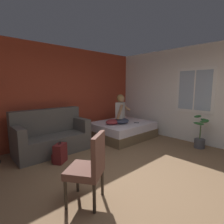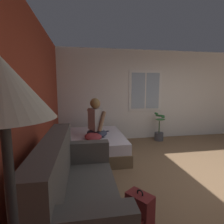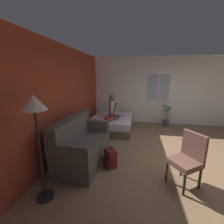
% 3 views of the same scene
% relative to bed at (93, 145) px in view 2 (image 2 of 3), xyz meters
% --- Properties ---
extents(wall_back_accent, '(10.70, 0.16, 2.70)m').
position_rel_bed_xyz_m(wall_back_accent, '(-1.74, 0.99, 1.11)').
color(wall_back_accent, '#993823').
rests_on(wall_back_accent, ground).
extents(wall_side_with_window, '(0.19, 7.41, 2.70)m').
position_rel_bed_xyz_m(wall_side_with_window, '(1.19, -2.09, 1.12)').
color(wall_side_with_window, silver).
rests_on(wall_side_with_window, ground).
extents(bed, '(1.77, 1.48, 0.48)m').
position_rel_bed_xyz_m(bed, '(0.00, 0.00, 0.00)').
color(bed, brown).
rests_on(bed, ground).
extents(couch, '(1.71, 0.84, 1.04)m').
position_rel_bed_xyz_m(couch, '(-2.16, 0.32, 0.16)').
color(couch, '#514C47').
rests_on(couch, ground).
extents(person_seated, '(0.66, 0.62, 0.88)m').
position_rel_bed_xyz_m(person_seated, '(-0.15, -0.08, 0.60)').
color(person_seated, '#383D51').
rests_on(person_seated, bed).
extents(backpack, '(0.35, 0.34, 0.46)m').
position_rel_bed_xyz_m(backpack, '(-2.30, -0.38, -0.04)').
color(backpack, maroon).
rests_on(backpack, ground).
extents(throw_pillow, '(0.50, 0.39, 0.14)m').
position_rel_bed_xyz_m(throw_pillow, '(-0.40, 0.01, 0.31)').
color(throw_pillow, '#993338').
rests_on(throw_pillow, bed).
extents(cell_phone, '(0.14, 0.16, 0.01)m').
position_rel_bed_xyz_m(cell_phone, '(0.24, -0.36, 0.25)').
color(cell_phone, black).
rests_on(cell_phone, bed).
extents(floor_lamp, '(0.36, 0.36, 1.70)m').
position_rel_bed_xyz_m(floor_lamp, '(-3.36, 0.50, 1.19)').
color(floor_lamp, black).
rests_on(floor_lamp, ground).
extents(potted_plant, '(0.39, 0.37, 0.85)m').
position_rel_bed_xyz_m(potted_plant, '(0.77, -2.04, 0.07)').
color(potted_plant, '#4C4C51').
rests_on(potted_plant, ground).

